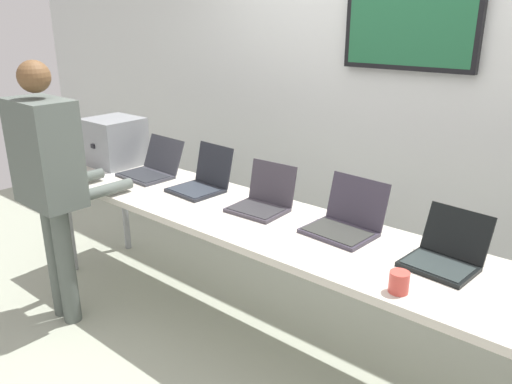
% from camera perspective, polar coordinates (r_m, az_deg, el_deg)
% --- Properties ---
extents(ground, '(8.00, 8.00, 0.04)m').
position_cam_1_polar(ground, '(3.21, 0.30, -16.50)').
color(ground, '#9FA592').
extents(back_wall, '(8.00, 0.11, 2.48)m').
position_cam_1_polar(back_wall, '(3.59, 12.21, 9.25)').
color(back_wall, silver).
rests_on(back_wall, ground).
extents(workbench, '(3.51, 0.70, 0.80)m').
position_cam_1_polar(workbench, '(2.83, 0.33, -3.81)').
color(workbench, beige).
rests_on(workbench, ground).
extents(equipment_box, '(0.37, 0.37, 0.35)m').
position_cam_1_polar(equipment_box, '(3.93, -15.81, 5.56)').
color(equipment_box, gray).
rests_on(equipment_box, workbench).
extents(laptop_station_0, '(0.38, 0.37, 0.25)m').
position_cam_1_polar(laptop_station_0, '(3.60, -11.77, 2.75)').
color(laptop_station_0, '#383942').
rests_on(laptop_station_0, workbench).
extents(laptop_station_1, '(0.33, 0.35, 0.28)m').
position_cam_1_polar(laptop_station_1, '(3.25, -6.13, 1.31)').
color(laptop_station_1, '#21242B').
rests_on(laptop_station_1, workbench).
extents(laptop_station_2, '(0.32, 0.31, 0.26)m').
position_cam_1_polar(laptop_station_2, '(2.91, 0.80, -0.86)').
color(laptop_station_2, '#3C3640').
rests_on(laptop_station_2, workbench).
extents(laptop_station_3, '(0.37, 0.35, 0.27)m').
position_cam_1_polar(laptop_station_3, '(2.65, 10.18, -3.20)').
color(laptop_station_3, '#383340').
rests_on(laptop_station_3, workbench).
extents(laptop_station_4, '(0.33, 0.34, 0.24)m').
position_cam_1_polar(laptop_station_4, '(2.43, 20.77, -6.57)').
color(laptop_station_4, black).
rests_on(laptop_station_4, workbench).
extents(person, '(0.45, 0.59, 1.64)m').
position_cam_1_polar(person, '(3.21, -22.50, 2.13)').
color(person, '#525B55').
rests_on(person, ground).
extents(coffee_mug, '(0.08, 0.08, 0.09)m').
position_cam_1_polar(coffee_mug, '(2.15, 15.99, -9.85)').
color(coffee_mug, '#D2493F').
rests_on(coffee_mug, workbench).
extents(paper_sheet, '(0.27, 0.33, 0.00)m').
position_cam_1_polar(paper_sheet, '(3.71, -18.10, 1.74)').
color(paper_sheet, white).
rests_on(paper_sheet, workbench).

